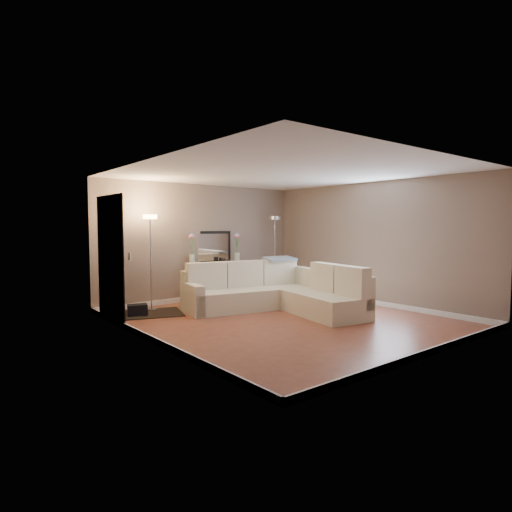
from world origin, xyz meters
TOP-DOWN VIEW (x-y plane):
  - floor at (0.00, 0.00)m, footprint 5.00×5.50m
  - ceiling at (0.00, 0.00)m, footprint 5.00×5.50m
  - wall_back at (0.00, 2.76)m, footprint 5.00×0.02m
  - wall_front at (0.00, -2.76)m, footprint 5.00×0.02m
  - wall_left at (-2.51, 0.00)m, footprint 0.02×5.50m
  - wall_right at (2.51, 0.00)m, footprint 0.02×5.50m
  - baseboard_back at (0.00, 2.73)m, footprint 5.00×0.03m
  - baseboard_front at (0.00, -2.73)m, footprint 5.00×0.03m
  - baseboard_left at (-2.48, 0.00)m, footprint 0.03×5.50m
  - baseboard_right at (2.48, 0.00)m, footprint 0.03×5.50m
  - doorway at (-2.48, 1.70)m, footprint 0.02×1.20m
  - switch_plate at (-2.48, 0.85)m, footprint 0.02×0.08m
  - sectional_sofa at (0.49, 0.77)m, footprint 2.83×3.06m
  - throw_blanket at (1.08, 1.34)m, footprint 0.73×0.49m
  - console_table at (0.13, 2.57)m, footprint 1.37×0.53m
  - leaning_mirror at (0.24, 2.73)m, footprint 0.94×0.16m
  - table_decor at (0.21, 2.52)m, footprint 0.56×0.16m
  - flower_vase_left at (-0.34, 2.63)m, footprint 0.16×0.14m
  - flower_vase_right at (0.77, 2.49)m, footprint 0.16×0.14m
  - floor_lamp_lit at (-1.46, 2.30)m, footprint 0.34×0.34m
  - floor_lamp_unlit at (1.85, 2.38)m, footprint 0.32×0.32m
  - charcoal_rug at (-1.67, 1.99)m, footprint 1.46×1.26m
  - black_bag at (-1.90, 1.96)m, footprint 0.41×0.34m

SIDE VIEW (x-z plane):
  - floor at x=0.00m, z-range -0.01..0.00m
  - charcoal_rug at x=-1.67m, z-range 0.00..0.02m
  - baseboard_back at x=0.00m, z-range 0.00..0.10m
  - baseboard_front at x=0.00m, z-range 0.00..0.10m
  - baseboard_left at x=-2.48m, z-range 0.00..0.10m
  - baseboard_right at x=2.48m, z-range 0.00..0.10m
  - black_bag at x=-1.90m, z-range -0.01..0.22m
  - sectional_sofa at x=0.49m, z-range -0.12..0.83m
  - console_table at x=0.13m, z-range 0.05..0.87m
  - table_decor at x=0.21m, z-range 0.78..0.91m
  - throw_blanket at x=1.08m, z-range 0.92..1.01m
  - doorway at x=-2.48m, z-range 0.00..2.20m
  - flower_vase_left at x=-0.34m, z-range 0.76..1.46m
  - flower_vase_right at x=0.77m, z-range 0.76..1.46m
  - leaning_mirror at x=0.24m, z-range 0.82..1.56m
  - switch_plate at x=-2.48m, z-range 1.14..1.26m
  - wall_back at x=0.00m, z-range 0.00..2.60m
  - wall_front at x=0.00m, z-range 0.00..2.60m
  - wall_left at x=-2.51m, z-range 0.00..2.60m
  - wall_right at x=2.51m, z-range 0.00..2.60m
  - floor_lamp_lit at x=-1.46m, z-range 0.39..2.29m
  - floor_lamp_unlit at x=1.85m, z-range 0.39..2.31m
  - ceiling at x=0.00m, z-range 2.60..2.61m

